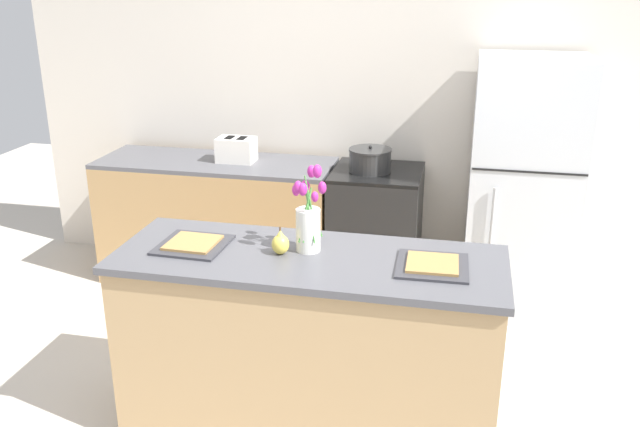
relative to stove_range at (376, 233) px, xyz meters
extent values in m
plane|color=beige|center=(-0.10, -1.60, -0.45)|extent=(10.00, 10.00, 0.00)
cube|color=silver|center=(-0.10, 0.40, 0.90)|extent=(5.20, 0.08, 2.70)
cube|color=tan|center=(-0.10, -1.60, 0.00)|extent=(1.76, 0.62, 0.91)
cube|color=#4C4C51|center=(-0.10, -1.60, 0.47)|extent=(1.80, 0.66, 0.03)
cube|color=tan|center=(-1.16, 0.00, -0.01)|extent=(1.68, 0.60, 0.87)
cube|color=#515156|center=(-1.16, 0.00, 0.44)|extent=(1.68, 0.60, 0.03)
cube|color=black|center=(0.00, 0.00, -0.01)|extent=(0.60, 0.60, 0.88)
cube|color=black|center=(0.00, 0.00, 0.44)|extent=(0.60, 0.60, 0.02)
cube|color=black|center=(0.00, -0.30, -0.04)|extent=(0.42, 0.01, 0.29)
cube|color=silver|center=(0.95, 0.00, 0.39)|extent=(0.68, 0.64, 1.68)
cube|color=black|center=(0.95, -0.32, 0.59)|extent=(0.67, 0.01, 0.01)
cylinder|color=#B2B5B7|center=(0.76, -0.34, 0.12)|extent=(0.02, 0.02, 0.73)
cylinder|color=silver|center=(-0.12, -1.53, 0.59)|extent=(0.11, 0.11, 0.20)
cylinder|color=#4C9342|center=(-0.10, -1.53, 0.70)|extent=(0.07, 0.02, 0.31)
ellipsoid|color=#B22889|center=(-0.07, -1.52, 0.88)|extent=(0.04, 0.04, 0.06)
cylinder|color=#4C9342|center=(-0.09, -1.51, 0.66)|extent=(0.07, 0.06, 0.22)
ellipsoid|color=#B22889|center=(-0.06, -1.49, 0.79)|extent=(0.04, 0.04, 0.06)
cylinder|color=#4C9342|center=(-0.12, -1.52, 0.69)|extent=(0.01, 0.11, 0.29)
ellipsoid|color=#B22889|center=(-0.11, -1.47, 0.86)|extent=(0.04, 0.04, 0.06)
cylinder|color=#4C9342|center=(-0.12, -1.52, 0.66)|extent=(0.03, 0.05, 0.23)
ellipsoid|color=#B22889|center=(-0.14, -1.50, 0.79)|extent=(0.04, 0.04, 0.06)
cylinder|color=#4C9342|center=(-0.14, -1.53, 0.65)|extent=(0.07, 0.02, 0.22)
ellipsoid|color=#B22889|center=(-0.17, -1.52, 0.78)|extent=(0.04, 0.04, 0.06)
cylinder|color=#4C9342|center=(-0.13, -1.55, 0.67)|extent=(0.05, 0.08, 0.25)
ellipsoid|color=#B22889|center=(-0.15, -1.58, 0.81)|extent=(0.04, 0.04, 0.06)
cylinder|color=#4C9342|center=(-0.12, -1.54, 0.67)|extent=(0.02, 0.10, 0.24)
ellipsoid|color=#B22889|center=(-0.13, -1.59, 0.81)|extent=(0.04, 0.04, 0.06)
cylinder|color=#4C9342|center=(-0.10, -1.55, 0.66)|extent=(0.06, 0.07, 0.21)
ellipsoid|color=#B22889|center=(-0.07, -1.58, 0.78)|extent=(0.03, 0.03, 0.05)
ellipsoid|color=#E5CC4C|center=(-0.23, -1.60, 0.54)|extent=(0.08, 0.08, 0.09)
cone|color=#E5CC4C|center=(-0.23, -1.60, 0.59)|extent=(0.04, 0.04, 0.04)
cylinder|color=brown|center=(-0.23, -1.60, 0.62)|extent=(0.01, 0.01, 0.02)
cube|color=#333338|center=(-0.66, -1.60, 0.50)|extent=(0.32, 0.32, 0.01)
cube|color=#A37A42|center=(-0.66, -1.60, 0.51)|extent=(0.23, 0.23, 0.01)
cube|color=#333338|center=(0.46, -1.60, 0.50)|extent=(0.32, 0.32, 0.01)
cube|color=#A37A42|center=(0.46, -1.60, 0.51)|extent=(0.23, 0.23, 0.01)
cube|color=silver|center=(-1.00, 0.02, 0.54)|extent=(0.26, 0.18, 0.17)
cube|color=black|center=(-1.05, 0.02, 0.62)|extent=(0.05, 0.11, 0.01)
cube|color=black|center=(-0.96, 0.02, 0.62)|extent=(0.05, 0.11, 0.01)
cube|color=black|center=(-1.14, 0.02, 0.56)|extent=(0.02, 0.02, 0.02)
cylinder|color=#2D2D2D|center=(-0.05, -0.03, 0.52)|extent=(0.28, 0.28, 0.14)
cylinder|color=#2D2D2D|center=(-0.05, -0.03, 0.60)|extent=(0.29, 0.29, 0.01)
sphere|color=black|center=(-0.05, -0.03, 0.62)|extent=(0.02, 0.02, 0.02)
camera|label=1|loc=(0.56, -4.37, 1.73)|focal=38.00mm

